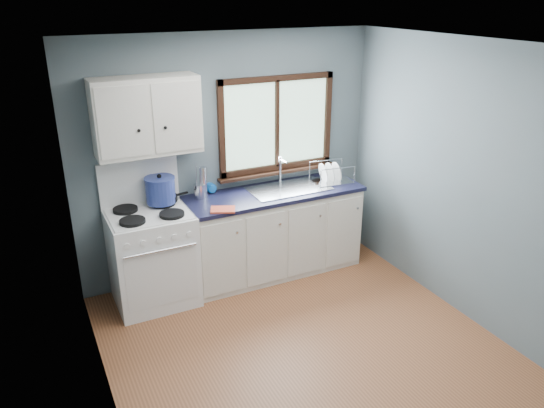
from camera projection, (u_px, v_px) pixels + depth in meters
name	position (u px, v px, depth m)	size (l,w,h in m)	color
floor	(314.00, 358.00, 4.43)	(3.20, 3.60, 0.02)	brown
ceiling	(325.00, 46.00, 3.49)	(3.20, 3.60, 0.02)	white
wall_back	(229.00, 157.00, 5.47)	(3.20, 0.02, 2.50)	slate
wall_front	(520.00, 363.00, 2.46)	(3.20, 0.02, 2.50)	slate
wall_left	(97.00, 267.00, 3.30)	(0.02, 3.60, 2.50)	slate
wall_right	(478.00, 188.00, 4.62)	(0.02, 3.60, 2.50)	slate
gas_range	(152.00, 255.00, 5.08)	(0.76, 0.69, 1.36)	white
base_cabinets	(273.00, 236.00, 5.66)	(1.85, 0.60, 0.88)	silver
countertop	(273.00, 193.00, 5.48)	(1.89, 0.64, 0.04)	black
sink	(289.00, 194.00, 5.57)	(0.84, 0.46, 0.44)	silver
window	(277.00, 131.00, 5.57)	(1.36, 0.10, 1.03)	#9EC6A8
upper_cabinets	(147.00, 116.00, 4.76)	(0.95, 0.35, 0.70)	silver
skillet	(164.00, 198.00, 5.11)	(0.42, 0.32, 0.05)	black
stockpot	(160.00, 190.00, 5.04)	(0.38, 0.38, 0.29)	navy
utensil_crock	(200.00, 191.00, 5.27)	(0.15, 0.15, 0.37)	silver
thermos	(203.00, 182.00, 5.26)	(0.07, 0.07, 0.32)	silver
soap_bottle	(212.00, 182.00, 5.36)	(0.10, 0.10, 0.26)	#0E54A8
dish_towel	(223.00, 210.00, 5.00)	(0.23, 0.16, 0.02)	#C1462E
dish_rack	(331.00, 177.00, 5.73)	(0.45, 0.36, 0.21)	silver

